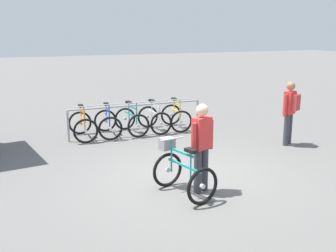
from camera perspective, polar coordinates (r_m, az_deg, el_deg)
ground_plane at (r=8.28m, az=2.42°, el=-7.23°), size 80.00×80.00×0.00m
bike_rack_rail at (r=11.47m, az=-4.38°, el=2.13°), size 3.91×0.10×0.88m
racked_bike_orange at (r=11.32m, az=-11.86°, el=0.08°), size 0.71×1.13×0.97m
racked_bike_blue at (r=11.47m, az=-8.44°, el=0.40°), size 0.79×1.18×0.98m
racked_bike_teal at (r=11.67m, az=-5.13°, el=0.71°), size 0.74×1.14×0.97m
racked_bike_white at (r=11.90m, az=-1.94°, el=1.01°), size 0.69×1.11×0.97m
racked_bike_yellow at (r=12.17m, az=1.12°, el=1.29°), size 0.79×1.17×0.97m
featured_bicycle at (r=7.37m, az=1.86°, el=-6.20°), size 0.88×1.24×0.97m
person_with_featured_bike at (r=7.34m, az=4.72°, el=-2.55°), size 0.51×0.30×1.64m
pedestrian_with_backpack at (r=10.81m, az=16.72°, el=2.27°), size 0.48×0.43×1.64m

